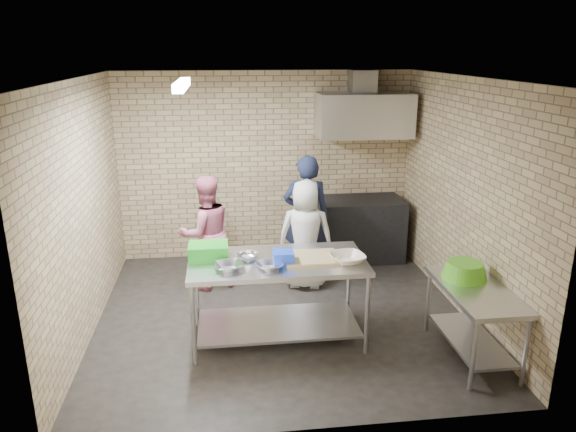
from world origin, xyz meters
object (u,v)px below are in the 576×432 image
object	(u,v)px
man_navy	(306,217)
woman_white	(306,234)
side_counter	(473,322)
green_crate	(209,251)
bottle_red	(364,118)
stove	(360,229)
blue_tub	(283,257)
green_basin	(464,270)
prep_table	(278,300)
bottle_green	(391,119)
woman_pink	(206,233)

from	to	relation	value
man_navy	woman_white	bearing A→B (deg)	90.22
side_counter	green_crate	xyz separation A→B (m)	(-2.60, 0.69, 0.62)
bottle_red	woman_white	world-z (taller)	bottle_red
stove	blue_tub	bearing A→B (deg)	-121.62
blue_tub	woman_white	xyz separation A→B (m)	(0.45, 1.40, -0.26)
bottle_red	stove	bearing A→B (deg)	-101.77
green_crate	man_navy	distance (m)	1.95
green_basin	stove	bearing A→B (deg)	99.76
man_navy	woman_white	world-z (taller)	man_navy
blue_tub	bottle_red	bearing A→B (deg)	60.02
green_crate	blue_tub	bearing A→B (deg)	-16.35
prep_table	stove	size ratio (longest dim) A/B	1.52
bottle_green	side_counter	bearing A→B (deg)	-90.00
prep_table	woman_white	xyz separation A→B (m)	(0.50, 1.30, 0.26)
bottle_green	man_navy	bearing A→B (deg)	-149.00
woman_pink	woman_white	size ratio (longest dim) A/B	1.04
green_crate	bottle_red	xyz separation A→B (m)	(2.20, 2.30, 1.04)
bottle_red	man_navy	size ratio (longest dim) A/B	0.11
blue_tub	green_basin	distance (m)	1.85
green_basin	woman_white	xyz separation A→B (m)	(-1.38, 1.62, -0.12)
stove	woman_white	size ratio (longest dim) A/B	0.84
woman_pink	side_counter	bearing A→B (deg)	122.90
green_basin	bottle_green	distance (m)	2.98
stove	man_navy	distance (m)	1.13
side_counter	woman_pink	world-z (taller)	woman_pink
prep_table	bottle_green	bearing A→B (deg)	51.80
woman_white	blue_tub	bearing A→B (deg)	84.50
stove	bottle_red	distance (m)	1.60
green_crate	woman_pink	world-z (taller)	woman_pink
bottle_red	man_navy	xyz separation A→B (m)	(-0.95, -0.81, -1.19)
man_navy	woman_white	distance (m)	0.34
side_counter	bottle_green	bearing A→B (deg)	90.00
prep_table	man_navy	world-z (taller)	man_navy
bottle_green	woman_pink	bearing A→B (deg)	-159.68
green_basin	prep_table	bearing A→B (deg)	170.22
green_crate	bottle_red	distance (m)	3.35
man_navy	bottle_red	bearing A→B (deg)	-129.06
bottle_red	woman_pink	world-z (taller)	bottle_red
prep_table	woman_pink	distance (m)	1.65
blue_tub	man_navy	bearing A→B (deg)	73.55
side_counter	stove	xyz separation A→B (m)	(-0.45, 2.75, 0.08)
side_counter	woman_white	bearing A→B (deg)	126.88
side_counter	prep_table	bearing A→B (deg)	163.19
prep_table	bottle_green	world-z (taller)	bottle_green
side_counter	green_basin	xyz separation A→B (m)	(-0.02, 0.25, 0.46)
side_counter	green_basin	world-z (taller)	green_basin
green_basin	bottle_red	world-z (taller)	bottle_red
stove	green_basin	xyz separation A→B (m)	(0.43, -2.50, 0.38)
prep_table	side_counter	bearing A→B (deg)	-16.81
side_counter	green_crate	size ratio (longest dim) A/B	2.97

